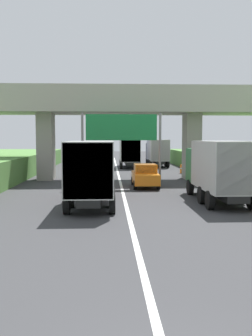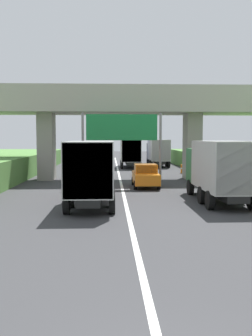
{
  "view_description": "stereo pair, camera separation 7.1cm",
  "coord_description": "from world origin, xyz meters",
  "views": [
    {
      "loc": [
        -0.89,
        -4.25,
        3.57
      ],
      "look_at": [
        0.0,
        15.6,
        2.0
      ],
      "focal_mm": 39.84,
      "sensor_mm": 36.0,
      "label": 1
    },
    {
      "loc": [
        -0.82,
        -4.25,
        3.57
      ],
      "look_at": [
        0.0,
        15.6,
        2.0
      ],
      "focal_mm": 39.84,
      "sensor_mm": 36.0,
      "label": 2
    }
  ],
  "objects": [
    {
      "name": "car_orange",
      "position": [
        1.73,
        22.83,
        0.86
      ],
      "size": [
        1.86,
        4.1,
        1.72
      ],
      "color": "orange",
      "rests_on": "ground"
    },
    {
      "name": "truck_black",
      "position": [
        5.22,
        43.31,
        1.93
      ],
      "size": [
        2.44,
        7.3,
        3.44
      ],
      "color": "black",
      "rests_on": "ground"
    },
    {
      "name": "truck_blue",
      "position": [
        1.57,
        41.7,
        1.93
      ],
      "size": [
        2.44,
        7.3,
        3.44
      ],
      "color": "black",
      "rests_on": "ground"
    },
    {
      "name": "truck_red",
      "position": [
        -1.84,
        15.52,
        1.93
      ],
      "size": [
        2.44,
        7.3,
        3.44
      ],
      "color": "black",
      "rests_on": "ground"
    },
    {
      "name": "overhead_highway_sign",
      "position": [
        0.0,
        23.07,
        4.03
      ],
      "size": [
        5.88,
        0.18,
        5.45
      ],
      "color": "slate",
      "rests_on": "ground"
    },
    {
      "name": "truck_green",
      "position": [
        5.23,
        16.33,
        1.93
      ],
      "size": [
        2.44,
        7.3,
        3.44
      ],
      "color": "black",
      "rests_on": "ground"
    },
    {
      "name": "construction_barrel_2",
      "position": [
        6.48,
        18.59,
        0.46
      ],
      "size": [
        0.57,
        0.57,
        0.9
      ],
      "color": "orange",
      "rests_on": "ground"
    },
    {
      "name": "lane_centre_stripe",
      "position": [
        0.0,
        22.69,
        0.0
      ],
      "size": [
        0.2,
        85.38,
        0.01
      ],
      "primitive_type": "cube",
      "color": "white",
      "rests_on": "ground"
    },
    {
      "name": "construction_barrel_3",
      "position": [
        6.54,
        23.64,
        0.46
      ],
      "size": [
        0.57,
        0.57,
        0.9
      ],
      "color": "orange",
      "rests_on": "ground"
    },
    {
      "name": "construction_barrel_5",
      "position": [
        6.68,
        33.73,
        0.46
      ],
      "size": [
        0.57,
        0.57,
        0.9
      ],
      "color": "orange",
      "rests_on": "ground"
    },
    {
      "name": "overpass_bridge",
      "position": [
        0.0,
        28.36,
        6.01
      ],
      "size": [
        40.0,
        4.8,
        7.95
      ],
      "color": "#9E998E",
      "rests_on": "ground"
    },
    {
      "name": "construction_barrel_4",
      "position": [
        6.63,
        28.68,
        0.46
      ],
      "size": [
        0.57,
        0.57,
        0.9
      ],
      "color": "orange",
      "rests_on": "ground"
    }
  ]
}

